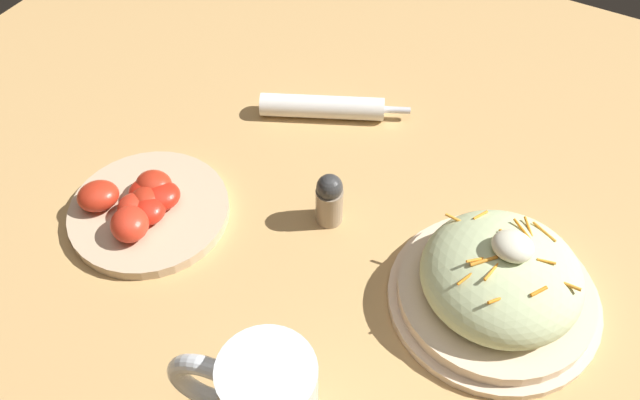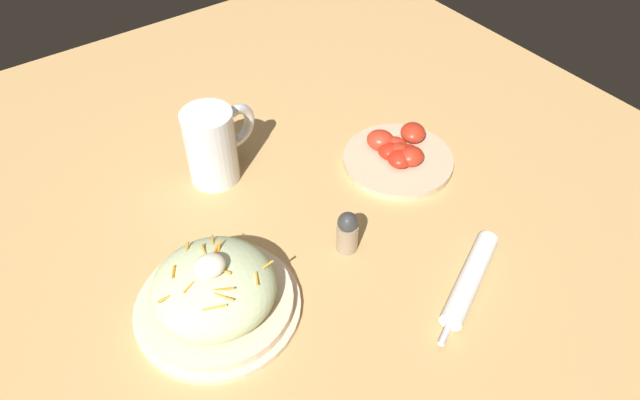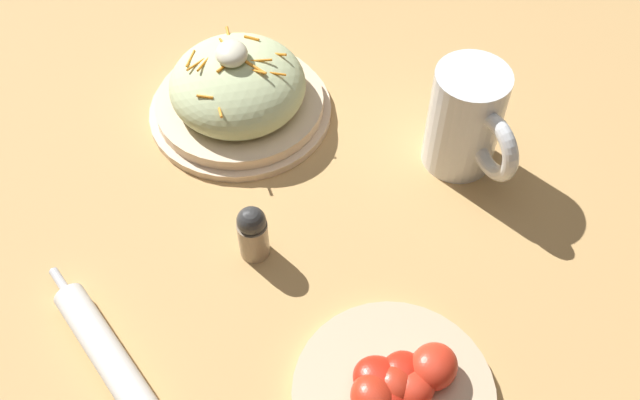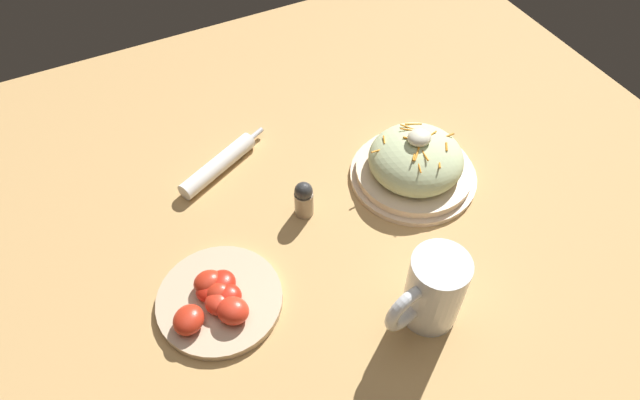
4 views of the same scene
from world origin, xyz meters
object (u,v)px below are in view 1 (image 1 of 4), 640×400
salt_shaker (329,199)px  napkin_roll (323,107)px  salad_plate (499,283)px  tomato_plate (145,206)px

salt_shaker → napkin_roll: bearing=121.3°
salad_plate → salt_shaker: (-0.21, 0.02, -0.00)m
napkin_roll → salt_shaker: size_ratio=2.69×
salad_plate → salt_shaker: 0.21m
tomato_plate → napkin_roll: bearing=69.6°
napkin_roll → salt_shaker: salt_shaker is taller
salt_shaker → salad_plate: bearing=-4.2°
napkin_roll → tomato_plate: bearing=-110.4°
salad_plate → napkin_roll: bearing=150.5°
napkin_roll → salt_shaker: (0.10, -0.16, 0.02)m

